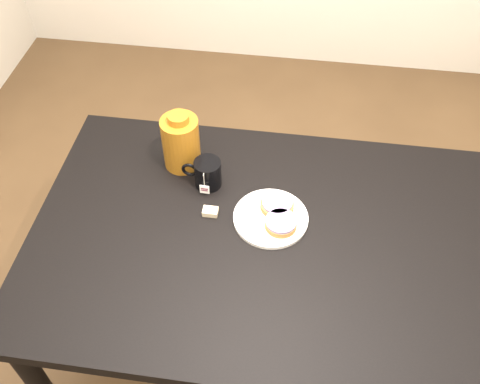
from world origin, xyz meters
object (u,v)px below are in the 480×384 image
(mug, at_px, (207,173))
(bagel_package, at_px, (181,142))
(table, at_px, (269,254))
(bagel_back, at_px, (277,204))
(plate, at_px, (271,218))
(teabag_pouch, at_px, (210,212))
(bagel_front, at_px, (281,223))

(mug, height_order, bagel_package, bagel_package)
(table, relative_size, bagel_back, 10.56)
(plate, relative_size, bagel_package, 1.10)
(plate, bearing_deg, table, -84.16)
(teabag_pouch, relative_size, bagel_package, 0.22)
(bagel_back, xyz_separation_m, mug, (-0.23, 0.08, 0.02))
(teabag_pouch, bearing_deg, bagel_front, -7.30)
(bagel_front, relative_size, teabag_pouch, 2.51)
(teabag_pouch, bearing_deg, plate, 1.04)
(table, distance_m, teabag_pouch, 0.22)
(bagel_back, bearing_deg, plate, -110.33)
(plate, xyz_separation_m, bagel_front, (0.03, -0.03, 0.02))
(bagel_front, relative_size, mug, 0.89)
(table, bearing_deg, mug, 140.05)
(mug, relative_size, bagel_package, 0.63)
(bagel_back, height_order, mug, mug)
(mug, bearing_deg, teabag_pouch, -72.91)
(bagel_front, bearing_deg, mug, 148.95)
(table, relative_size, plate, 6.30)
(bagel_package, bearing_deg, mug, -39.63)
(mug, height_order, teabag_pouch, mug)
(plate, height_order, bagel_back, bagel_back)
(bagel_back, relative_size, bagel_front, 1.17)
(bagel_back, xyz_separation_m, teabag_pouch, (-0.20, -0.04, -0.02))
(bagel_front, height_order, teabag_pouch, bagel_front)
(table, distance_m, bagel_front, 0.12)
(bagel_back, bearing_deg, bagel_front, -75.92)
(bagel_back, height_order, teabag_pouch, bagel_back)
(teabag_pouch, bearing_deg, bagel_back, 12.20)
(bagel_back, relative_size, mug, 1.04)
(plate, height_order, teabag_pouch, teabag_pouch)
(table, distance_m, bagel_package, 0.44)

